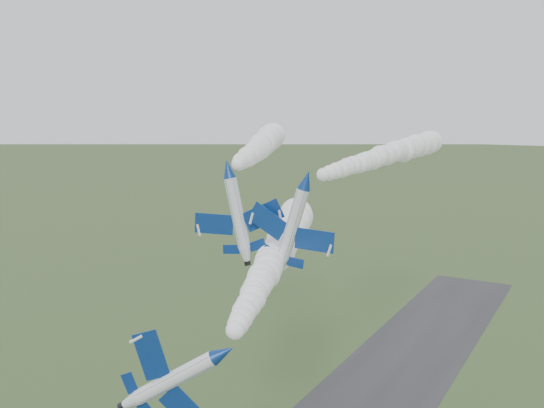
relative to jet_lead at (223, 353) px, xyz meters
The scene contains 6 objects.
jet_lead is the anchor object (origin of this frame).
smoke_trail_jet_lead 30.66m from the jet_lead, 110.97° to the left, with size 5.68×56.22×5.68m, color white, non-canonical shape.
jet_pair_left 32.20m from the jet_lead, 122.76° to the left, with size 11.81×13.83×4.04m.
smoke_trail_jet_pair_left 61.32m from the jet_lead, 117.95° to the left, with size 5.39×53.60×5.39m, color white, non-canonical shape.
jet_pair_right 28.99m from the jet_lead, 101.15° to the left, with size 11.53×14.32×4.54m.
smoke_trail_jet_pair_right 67.45m from the jet_lead, 96.76° to the left, with size 5.08×72.34×5.08m, color white, non-canonical shape.
Camera 1 is at (38.00, -43.46, 56.23)m, focal length 40.00 mm.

